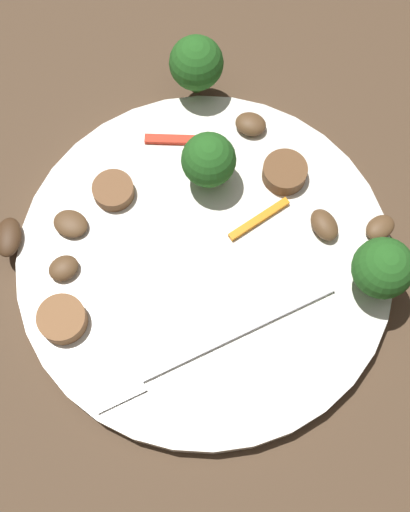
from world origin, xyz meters
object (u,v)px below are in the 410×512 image
at_px(mushroom_0, 8,237).
at_px(mushroom_2, 251,124).
at_px(sausage_slice_2, 62,319).
at_px(mushroom_3, 324,225).
at_px(sausage_slice_0, 113,190).
at_px(pepper_strip_1, 171,140).
at_px(mushroom_5, 71,224).
at_px(mushroom_1, 380,227).
at_px(pepper_strip_0, 259,219).
at_px(broccoli_floret_1, 196,64).
at_px(broccoli_floret_2, 209,160).
at_px(plate, 205,260).
at_px(fork, 197,352).
at_px(mushroom_4, 64,268).
at_px(sausage_slice_1, 281,170).
at_px(broccoli_floret_0, 383,268).

distance_m(mushroom_0, mushroom_2, 0.20).
relative_size(sausage_slice_2, mushroom_3, 1.29).
distance_m(sausage_slice_0, pepper_strip_1, 0.06).
bearing_deg(sausage_slice_2, sausage_slice_0, -154.20).
relative_size(mushroom_0, mushroom_5, 1.18).
bearing_deg(mushroom_1, mushroom_3, -49.34).
xyz_separation_m(mushroom_1, pepper_strip_0, (0.05, -0.07, -0.00)).
relative_size(broccoli_floret_1, pepper_strip_1, 1.27).
bearing_deg(sausage_slice_2, mushroom_2, -177.90).
distance_m(broccoli_floret_2, mushroom_5, 0.11).
relative_size(mushroom_1, mushroom_5, 0.89).
bearing_deg(plate, pepper_strip_0, 168.08).
bearing_deg(broccoli_floret_2, mushroom_0, -28.44).
bearing_deg(plate, fork, 38.38).
distance_m(broccoli_floret_1, mushroom_4, 0.18).
distance_m(plate, mushroom_2, 0.11).
height_order(sausage_slice_1, mushroom_2, sausage_slice_1).
bearing_deg(mushroom_5, pepper_strip_0, 134.61).
height_order(fork, sausage_slice_2, sausage_slice_2).
xyz_separation_m(broccoli_floret_2, mushroom_2, (-0.05, -0.01, -0.02)).
height_order(broccoli_floret_0, pepper_strip_1, broccoli_floret_0).
xyz_separation_m(broccoli_floret_1, sausage_slice_1, (0.01, 0.10, -0.02)).
height_order(fork, mushroom_3, mushroom_3).
bearing_deg(pepper_strip_1, sausage_slice_1, 113.87).
bearing_deg(fork, pepper_strip_0, -140.22).
distance_m(broccoli_floret_0, sausage_slice_1, 0.11).
xyz_separation_m(sausage_slice_1, mushroom_4, (0.16, -0.06, -0.00)).
height_order(broccoli_floret_1, pepper_strip_1, broccoli_floret_1).
bearing_deg(sausage_slice_2, broccoli_floret_0, 140.24).
height_order(broccoli_floret_0, mushroom_5, broccoli_floret_0).
xyz_separation_m(plate, sausage_slice_2, (0.10, -0.04, 0.02)).
height_order(mushroom_0, mushroom_3, mushroom_3).
distance_m(mushroom_5, pepper_strip_0, 0.14).
xyz_separation_m(sausage_slice_1, sausage_slice_2, (0.19, -0.04, -0.00)).
height_order(mushroom_1, pepper_strip_0, mushroom_1).
bearing_deg(pepper_strip_0, mushroom_4, -31.63).
bearing_deg(pepper_strip_1, mushroom_3, 99.68).
distance_m(mushroom_5, pepper_strip_1, 0.10).
xyz_separation_m(sausage_slice_0, mushroom_0, (0.08, -0.03, -0.00)).
relative_size(broccoli_floret_2, mushroom_5, 1.91).
xyz_separation_m(sausage_slice_0, sausage_slice_2, (0.09, 0.04, 0.00)).
distance_m(mushroom_0, mushroom_3, 0.23).
bearing_deg(mushroom_3, mushroom_2, -106.05).
bearing_deg(mushroom_3, broccoli_floret_1, -100.03).
height_order(mushroom_0, mushroom_2, mushroom_2).
distance_m(broccoli_floret_0, pepper_strip_1, 0.18).
relative_size(pepper_strip_0, pepper_strip_1, 1.28).
bearing_deg(mushroom_3, sausage_slice_2, -26.33).
bearing_deg(mushroom_5, mushroom_0, -33.42).
height_order(sausage_slice_2, mushroom_2, sausage_slice_2).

